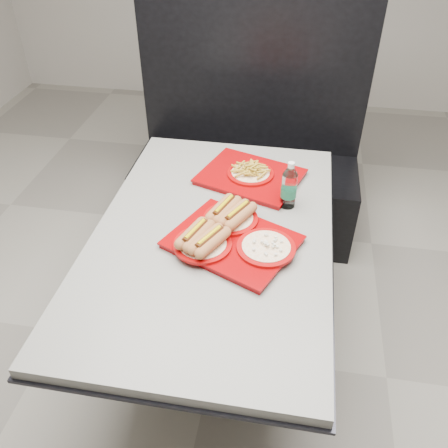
% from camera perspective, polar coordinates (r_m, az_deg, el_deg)
% --- Properties ---
extents(ground, '(6.00, 6.00, 0.00)m').
position_cam_1_polar(ground, '(2.36, -1.11, -15.27)').
color(ground, gray).
rests_on(ground, ground).
extents(diner_table, '(0.92, 1.42, 0.75)m').
position_cam_1_polar(diner_table, '(1.92, -1.31, -4.80)').
color(diner_table, black).
rests_on(diner_table, ground).
extents(booth_bench, '(1.30, 0.57, 1.35)m').
position_cam_1_polar(booth_bench, '(2.90, 2.82, 7.17)').
color(booth_bench, black).
rests_on(booth_bench, ground).
extents(tray_near, '(0.54, 0.49, 0.10)m').
position_cam_1_polar(tray_near, '(1.74, 0.61, -1.33)').
color(tray_near, '#840305').
rests_on(tray_near, diner_table).
extents(tray_far, '(0.50, 0.44, 0.08)m').
position_cam_1_polar(tray_far, '(2.10, 3.20, 5.97)').
color(tray_far, '#840305').
rests_on(tray_far, diner_table).
extents(water_bottle, '(0.06, 0.06, 0.20)m').
position_cam_1_polar(water_bottle, '(1.91, 7.82, 4.36)').
color(water_bottle, silver).
rests_on(water_bottle, diner_table).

